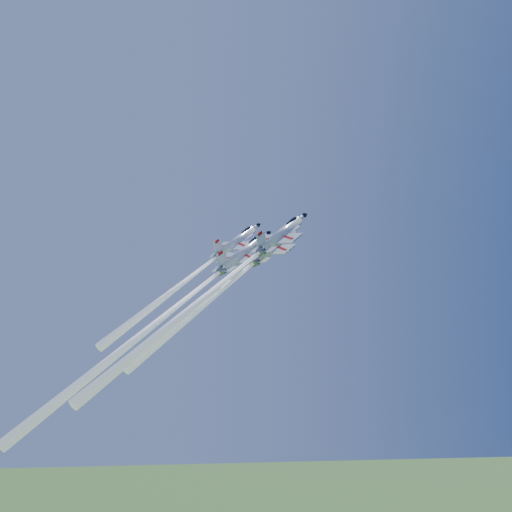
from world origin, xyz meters
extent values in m
cylinder|color=silver|center=(4.80, 3.17, 85.20)|extent=(8.75, 8.96, 12.29)
cone|color=silver|center=(10.30, 6.43, 90.24)|extent=(3.87, 3.76, 3.60)
cone|color=black|center=(11.57, 7.19, 91.41)|extent=(1.95, 1.90, 1.81)
cone|color=slate|center=(-0.28, 0.16, 80.55)|extent=(3.32, 3.18, 2.63)
ellipsoid|color=black|center=(8.01, 4.91, 89.09)|extent=(3.48, 2.85, 3.07)
cube|color=black|center=(6.72, 4.09, 88.24)|extent=(1.12, 0.83, 1.08)
cube|color=silver|center=(3.99, 2.75, 84.13)|extent=(9.71, 10.71, 4.37)
cube|color=silver|center=(5.82, 5.47, 86.85)|extent=(3.42, 2.70, 2.57)
cube|color=silver|center=(7.53, 3.20, 86.46)|extent=(3.42, 2.70, 2.57)
cube|color=silver|center=(0.51, 0.65, 81.13)|extent=(5.21, 5.83, 2.29)
cube|color=silver|center=(-0.08, -0.09, 82.81)|extent=(3.45, 2.82, 4.39)
cube|color=#BD1109|center=(-0.52, -0.67, 84.22)|extent=(1.33, 1.01, 1.37)
cube|color=black|center=(5.25, 3.66, 84.38)|extent=(8.18, 5.16, 7.29)
sphere|color=white|center=(-0.47, 0.04, 80.37)|extent=(1.33, 1.29, 1.19)
cone|color=white|center=(-12.96, -7.37, 68.93)|extent=(18.88, 19.76, 30.50)
cylinder|color=silver|center=(-3.68, 5.20, 86.16)|extent=(7.68, 7.86, 10.78)
cone|color=silver|center=(1.14, 8.06, 90.58)|extent=(3.39, 3.30, 3.16)
cone|color=black|center=(2.26, 8.73, 91.61)|extent=(1.71, 1.66, 1.59)
cone|color=slate|center=(-8.14, 2.55, 82.08)|extent=(2.91, 2.79, 2.30)
ellipsoid|color=black|center=(-0.86, 6.73, 89.57)|extent=(3.05, 2.50, 2.70)
cube|color=black|center=(-1.99, 6.00, 88.83)|extent=(0.99, 0.73, 0.94)
cube|color=silver|center=(-4.39, 4.83, 85.21)|extent=(8.52, 9.40, 3.84)
cube|color=silver|center=(-2.78, 7.21, 87.61)|extent=(3.00, 2.37, 2.25)
cube|color=silver|center=(-1.28, 5.22, 87.26)|extent=(3.00, 2.37, 2.25)
cube|color=silver|center=(-7.45, 2.98, 82.59)|extent=(4.57, 5.11, 2.01)
cube|color=silver|center=(-7.96, 2.34, 84.06)|extent=(3.03, 2.48, 3.85)
cube|color=#BD1109|center=(-8.35, 1.83, 85.30)|extent=(1.16, 0.88, 1.20)
cube|color=black|center=(-3.28, 5.62, 85.44)|extent=(7.18, 4.53, 6.40)
sphere|color=white|center=(-8.31, 2.45, 81.92)|extent=(1.17, 1.13, 1.05)
cone|color=white|center=(-19.44, -4.16, 71.71)|extent=(16.81, 17.59, 27.19)
cylinder|color=silver|center=(4.03, -7.12, 85.01)|extent=(8.27, 8.47, 11.62)
cone|color=silver|center=(9.23, -4.03, 89.78)|extent=(3.66, 3.56, 3.41)
cone|color=black|center=(10.44, -3.32, 90.89)|extent=(1.84, 1.79, 1.71)
cone|color=slate|center=(-0.77, -9.97, 80.61)|extent=(3.14, 3.01, 2.48)
ellipsoid|color=black|center=(7.07, -5.47, 88.69)|extent=(3.29, 2.69, 2.91)
cube|color=black|center=(5.85, -6.25, 87.89)|extent=(1.06, 0.78, 1.02)
cube|color=silver|center=(3.27, -7.52, 83.99)|extent=(9.19, 10.13, 4.14)
cube|color=silver|center=(5.00, -4.95, 86.57)|extent=(3.23, 2.56, 2.43)
cube|color=silver|center=(6.62, -7.09, 86.20)|extent=(3.23, 2.56, 2.43)
cube|color=silver|center=(-0.03, -9.51, 81.17)|extent=(4.93, 5.51, 2.17)
cube|color=silver|center=(-0.58, -10.20, 82.75)|extent=(3.26, 2.67, 4.15)
cube|color=#BD1109|center=(-1.00, -10.75, 84.08)|extent=(1.25, 0.95, 1.29)
cube|color=black|center=(4.46, -6.66, 84.24)|extent=(7.74, 4.88, 6.90)
sphere|color=white|center=(-0.95, -10.08, 80.44)|extent=(1.26, 1.22, 1.13)
cone|color=white|center=(-16.46, -19.28, 66.22)|extent=(22.62, 23.76, 37.33)
cylinder|color=silver|center=(-3.41, -3.84, 81.47)|extent=(8.38, 8.58, 11.77)
cone|color=silver|center=(1.86, -0.71, 86.30)|extent=(3.70, 3.61, 3.45)
cone|color=black|center=(3.08, 0.01, 87.42)|extent=(1.87, 1.82, 1.73)
cone|color=slate|center=(-8.27, -6.72, 77.02)|extent=(3.18, 3.05, 2.51)
ellipsoid|color=black|center=(-0.33, -2.17, 85.20)|extent=(3.33, 2.73, 2.94)
cube|color=black|center=(-1.57, -2.96, 84.39)|extent=(1.08, 0.79, 1.03)
cube|color=silver|center=(-4.18, -4.24, 80.44)|extent=(9.30, 10.26, 4.19)
cube|color=silver|center=(-2.43, -1.64, 83.06)|extent=(3.27, 2.59, 2.46)
cube|color=silver|center=(-0.79, -3.81, 82.68)|extent=(3.27, 2.59, 2.46)
cube|color=silver|center=(-7.52, -6.26, 77.58)|extent=(4.99, 5.58, 2.20)
cube|color=silver|center=(-8.08, -6.96, 79.18)|extent=(3.30, 2.70, 4.20)
cube|color=#BD1109|center=(-8.51, -7.51, 80.54)|extent=(1.27, 0.96, 1.31)
cube|color=black|center=(-2.97, -3.37, 80.69)|extent=(7.84, 4.94, 6.99)
sphere|color=white|center=(-8.46, -6.83, 76.85)|extent=(1.27, 1.24, 1.14)
cone|color=white|center=(-25.23, -16.79, 61.48)|extent=(24.27, 25.51, 40.23)
camera|label=1|loc=(-19.57, -118.57, 55.18)|focal=40.00mm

